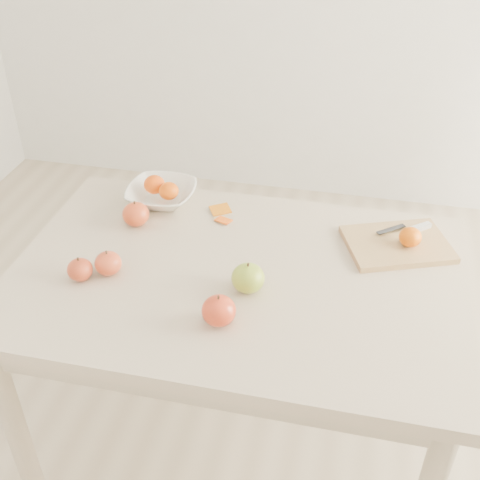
# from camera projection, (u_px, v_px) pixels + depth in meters

# --- Properties ---
(ground) EXTENTS (3.50, 3.50, 0.00)m
(ground) POSITION_uv_depth(u_px,v_px,m) (237.00, 446.00, 2.03)
(ground) COLOR #C6B293
(ground) RESTS_ON ground
(table) EXTENTS (1.20, 0.80, 0.75)m
(table) POSITION_uv_depth(u_px,v_px,m) (236.00, 300.00, 1.66)
(table) COLOR beige
(table) RESTS_ON ground
(cutting_board) EXTENTS (0.33, 0.29, 0.02)m
(cutting_board) POSITION_uv_depth(u_px,v_px,m) (397.00, 244.00, 1.69)
(cutting_board) COLOR tan
(cutting_board) RESTS_ON table
(board_tangerine) EXTENTS (0.06, 0.06, 0.05)m
(board_tangerine) POSITION_uv_depth(u_px,v_px,m) (410.00, 237.00, 1.65)
(board_tangerine) COLOR #D45507
(board_tangerine) RESTS_ON cutting_board
(fruit_bowl) EXTENTS (0.21, 0.21, 0.05)m
(fruit_bowl) POSITION_uv_depth(u_px,v_px,m) (162.00, 194.00, 1.88)
(fruit_bowl) COLOR white
(fruit_bowl) RESTS_ON table
(bowl_tangerine_near) EXTENTS (0.07, 0.07, 0.06)m
(bowl_tangerine_near) POSITION_uv_depth(u_px,v_px,m) (154.00, 184.00, 1.87)
(bowl_tangerine_near) COLOR #E65C08
(bowl_tangerine_near) RESTS_ON fruit_bowl
(bowl_tangerine_far) EXTENTS (0.06, 0.06, 0.05)m
(bowl_tangerine_far) POSITION_uv_depth(u_px,v_px,m) (169.00, 191.00, 1.84)
(bowl_tangerine_far) COLOR #CF6507
(bowl_tangerine_far) RESTS_ON fruit_bowl
(orange_peel_a) EXTENTS (0.07, 0.07, 0.01)m
(orange_peel_a) POSITION_uv_depth(u_px,v_px,m) (220.00, 211.00, 1.84)
(orange_peel_a) COLOR #CB6B0E
(orange_peel_a) RESTS_ON table
(orange_peel_b) EXTENTS (0.05, 0.05, 0.01)m
(orange_peel_b) POSITION_uv_depth(u_px,v_px,m) (223.00, 221.00, 1.80)
(orange_peel_b) COLOR #E95A10
(orange_peel_b) RESTS_ON table
(paring_knife) EXTENTS (0.16, 0.09, 0.01)m
(paring_knife) POSITION_uv_depth(u_px,v_px,m) (415.00, 228.00, 1.73)
(paring_knife) COLOR silver
(paring_knife) RESTS_ON cutting_board
(apple_green) EXTENTS (0.09, 0.09, 0.08)m
(apple_green) POSITION_uv_depth(u_px,v_px,m) (248.00, 278.00, 1.52)
(apple_green) COLOR #618917
(apple_green) RESTS_ON table
(apple_red_a) EXTENTS (0.08, 0.08, 0.07)m
(apple_red_a) POSITION_uv_depth(u_px,v_px,m) (136.00, 214.00, 1.77)
(apple_red_a) COLOR #9E1507
(apple_red_a) RESTS_ON table
(apple_red_d) EXTENTS (0.07, 0.07, 0.06)m
(apple_red_d) POSITION_uv_depth(u_px,v_px,m) (80.00, 270.00, 1.56)
(apple_red_d) COLOR maroon
(apple_red_d) RESTS_ON table
(apple_red_c) EXTENTS (0.08, 0.08, 0.07)m
(apple_red_c) POSITION_uv_depth(u_px,v_px,m) (219.00, 311.00, 1.42)
(apple_red_c) COLOR #A01312
(apple_red_c) RESTS_ON table
(apple_red_b) EXTENTS (0.07, 0.07, 0.06)m
(apple_red_b) POSITION_uv_depth(u_px,v_px,m) (108.00, 263.00, 1.58)
(apple_red_b) COLOR #A7121C
(apple_red_b) RESTS_ON table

